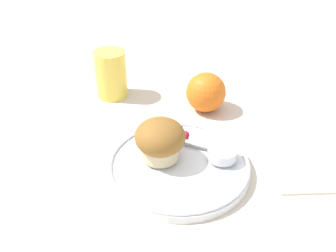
# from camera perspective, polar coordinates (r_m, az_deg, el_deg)

# --- Properties ---
(ground_plane) EXTENTS (3.00, 3.00, 0.00)m
(ground_plane) POSITION_cam_1_polar(r_m,az_deg,el_deg) (0.65, 3.01, -6.33)
(ground_plane) COLOR beige
(plate) EXTENTS (0.24, 0.24, 0.02)m
(plate) POSITION_cam_1_polar(r_m,az_deg,el_deg) (0.64, 1.66, -6.04)
(plate) COLOR white
(plate) RESTS_ON ground_plane
(muffin) EXTENTS (0.09, 0.09, 0.07)m
(muffin) POSITION_cam_1_polar(r_m,az_deg,el_deg) (0.62, -1.20, -2.09)
(muffin) COLOR beige
(muffin) RESTS_ON plate
(cream_ramekin) EXTENTS (0.05, 0.05, 0.02)m
(cream_ramekin) POSITION_cam_1_polar(r_m,az_deg,el_deg) (0.64, 8.29, -4.12)
(cream_ramekin) COLOR silver
(cream_ramekin) RESTS_ON plate
(berry_pair) EXTENTS (0.03, 0.02, 0.02)m
(berry_pair) POSITION_cam_1_polar(r_m,az_deg,el_deg) (0.68, 1.79, -1.41)
(berry_pair) COLOR #B7192D
(berry_pair) RESTS_ON plate
(butter_knife) EXTENTS (0.17, 0.09, 0.00)m
(butter_knife) POSITION_cam_1_polar(r_m,az_deg,el_deg) (0.68, 1.11, -1.95)
(butter_knife) COLOR #B7B7BC
(butter_knife) RESTS_ON plate
(orange_fruit) EXTENTS (0.08, 0.08, 0.08)m
(orange_fruit) POSITION_cam_1_polar(r_m,az_deg,el_deg) (0.79, 5.79, 5.13)
(orange_fruit) COLOR orange
(orange_fruit) RESTS_ON ground_plane
(juice_glass) EXTENTS (0.07, 0.07, 0.11)m
(juice_glass) POSITION_cam_1_polar(r_m,az_deg,el_deg) (0.85, -8.68, 7.81)
(juice_glass) COLOR #EAD14C
(juice_glass) RESTS_ON ground_plane
(folded_napkin) EXTENTS (0.13, 0.07, 0.01)m
(folded_napkin) POSITION_cam_1_polar(r_m,az_deg,el_deg) (0.67, 21.51, -7.25)
(folded_napkin) COLOR beige
(folded_napkin) RESTS_ON ground_plane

